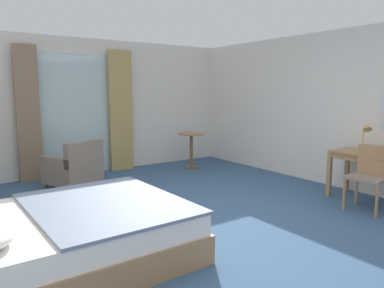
{
  "coord_description": "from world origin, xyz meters",
  "views": [
    {
      "loc": [
        -2.62,
        -3.4,
        1.62
      ],
      "look_at": [
        0.14,
        0.55,
        0.91
      ],
      "focal_mm": 34.29,
      "sensor_mm": 36.0,
      "label": 1
    }
  ],
  "objects_px": {
    "desk_chair": "(370,173)",
    "armchair_by_window": "(75,168)",
    "writing_desk": "(380,161)",
    "desk_lamp": "(366,131)",
    "bed": "(64,234)",
    "round_cafe_table": "(191,143)"
  },
  "relations": [
    {
      "from": "armchair_by_window",
      "to": "round_cafe_table",
      "type": "relative_size",
      "value": 1.3
    },
    {
      "from": "desk_lamp",
      "to": "writing_desk",
      "type": "bearing_deg",
      "value": -84.71
    },
    {
      "from": "armchair_by_window",
      "to": "bed",
      "type": "bearing_deg",
      "value": -109.38
    },
    {
      "from": "bed",
      "to": "round_cafe_table",
      "type": "relative_size",
      "value": 3.0
    },
    {
      "from": "round_cafe_table",
      "to": "armchair_by_window",
      "type": "bearing_deg",
      "value": -174.85
    },
    {
      "from": "desk_chair",
      "to": "bed",
      "type": "bearing_deg",
      "value": 168.42
    },
    {
      "from": "desk_chair",
      "to": "round_cafe_table",
      "type": "height_order",
      "value": "desk_chair"
    },
    {
      "from": "armchair_by_window",
      "to": "round_cafe_table",
      "type": "bearing_deg",
      "value": 5.15
    },
    {
      "from": "writing_desk",
      "to": "desk_chair",
      "type": "xyz_separation_m",
      "value": [
        -0.36,
        -0.06,
        -0.12
      ]
    },
    {
      "from": "desk_chair",
      "to": "armchair_by_window",
      "type": "xyz_separation_m",
      "value": [
        -2.93,
        3.42,
        -0.18
      ]
    },
    {
      "from": "armchair_by_window",
      "to": "desk_lamp",
      "type": "bearing_deg",
      "value": -43.86
    },
    {
      "from": "desk_lamp",
      "to": "round_cafe_table",
      "type": "height_order",
      "value": "desk_lamp"
    },
    {
      "from": "writing_desk",
      "to": "round_cafe_table",
      "type": "xyz_separation_m",
      "value": [
        -0.76,
        3.59,
        -0.1
      ]
    },
    {
      "from": "writing_desk",
      "to": "desk_lamp",
      "type": "xyz_separation_m",
      "value": [
        -0.02,
        0.23,
        0.41
      ]
    },
    {
      "from": "bed",
      "to": "writing_desk",
      "type": "distance_m",
      "value": 4.29
    },
    {
      "from": "desk_lamp",
      "to": "armchair_by_window",
      "type": "xyz_separation_m",
      "value": [
        -3.26,
        3.14,
        -0.71
      ]
    },
    {
      "from": "writing_desk",
      "to": "armchair_by_window",
      "type": "relative_size",
      "value": 1.42
    },
    {
      "from": "writing_desk",
      "to": "armchair_by_window",
      "type": "distance_m",
      "value": 4.71
    },
    {
      "from": "writing_desk",
      "to": "armchair_by_window",
      "type": "bearing_deg",
      "value": 134.32
    },
    {
      "from": "writing_desk",
      "to": "desk_chair",
      "type": "distance_m",
      "value": 0.38
    },
    {
      "from": "desk_chair",
      "to": "armchair_by_window",
      "type": "height_order",
      "value": "desk_chair"
    },
    {
      "from": "bed",
      "to": "desk_chair",
      "type": "distance_m",
      "value": 3.94
    }
  ]
}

